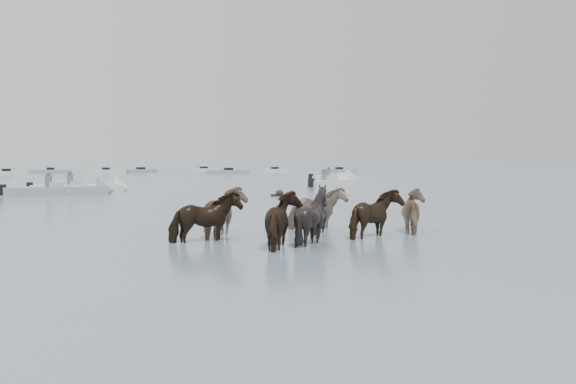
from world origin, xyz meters
TOP-DOWN VIEW (x-y plane):
  - ground at (0.00, 0.00)m, footprint 400.00×400.00m
  - pony_herd at (0.89, 2.14)m, footprint 7.37×4.30m
  - swimming_pony at (9.71, 17.55)m, footprint 0.72×0.44m
  - motorboat_b at (0.58, 24.77)m, footprint 6.06×2.37m
  - motorboat_c at (2.26, 27.04)m, footprint 5.92×2.76m
  - motorboat_d at (20.04, 26.22)m, footprint 5.58×3.61m
  - motorboat_e at (28.37, 36.45)m, footprint 5.46×1.71m

SIDE VIEW (x-z plane):
  - ground at x=0.00m, z-range 0.00..0.00m
  - swimming_pony at x=9.71m, z-range -0.12..0.32m
  - motorboat_b at x=0.58m, z-range -0.74..1.18m
  - motorboat_c at x=2.26m, z-range -0.74..1.18m
  - motorboat_d at x=20.04m, z-range -0.73..1.19m
  - motorboat_e at x=28.37m, z-range -0.73..1.19m
  - pony_herd at x=0.89m, z-range -0.25..1.26m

